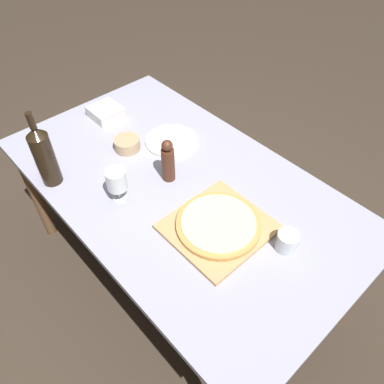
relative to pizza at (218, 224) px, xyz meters
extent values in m
plane|color=#382D23|center=(0.05, 0.30, -0.76)|extent=(12.00, 12.00, 0.00)
cube|color=#9393A8|center=(0.05, 0.30, -0.04)|extent=(0.96, 1.68, 0.03)
cylinder|color=brown|center=(0.47, -0.48, -0.41)|extent=(0.06, 0.06, 0.70)
cylinder|color=brown|center=(-0.37, 1.08, -0.41)|extent=(0.06, 0.06, 0.70)
cylinder|color=brown|center=(0.47, 1.08, -0.41)|extent=(0.06, 0.06, 0.70)
cube|color=tan|center=(0.00, 0.00, -0.02)|extent=(0.38, 0.36, 0.02)
cylinder|color=#C68947|center=(0.00, 0.00, 0.00)|extent=(0.34, 0.34, 0.02)
cylinder|color=beige|center=(0.00, 0.00, 0.01)|extent=(0.30, 0.30, 0.01)
cylinder|color=black|center=(-0.35, 0.69, 0.10)|extent=(0.09, 0.09, 0.25)
cone|color=black|center=(-0.35, 0.69, 0.24)|extent=(0.09, 0.09, 0.04)
cylinder|color=black|center=(-0.35, 0.69, 0.30)|extent=(0.03, 0.03, 0.07)
cylinder|color=#4C2819|center=(0.04, 0.35, 0.05)|extent=(0.06, 0.06, 0.16)
sphere|color=#4C2819|center=(0.04, 0.35, 0.16)|extent=(0.05, 0.05, 0.05)
cylinder|color=silver|center=(-0.19, 0.40, -0.03)|extent=(0.06, 0.06, 0.00)
cylinder|color=silver|center=(-0.19, 0.40, 0.01)|extent=(0.01, 0.01, 0.06)
cylinder|color=silver|center=(-0.19, 0.40, 0.08)|extent=(0.09, 0.09, 0.09)
cylinder|color=tan|center=(0.02, 0.65, 0.00)|extent=(0.12, 0.12, 0.06)
cylinder|color=silver|center=(0.12, -0.24, 0.01)|extent=(0.08, 0.08, 0.08)
cylinder|color=white|center=(0.22, 0.54, -0.02)|extent=(0.25, 0.25, 0.01)
cube|color=beige|center=(0.10, 0.95, 0.00)|extent=(0.15, 0.16, 0.06)
camera|label=1|loc=(-0.70, -0.61, 1.15)|focal=35.00mm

